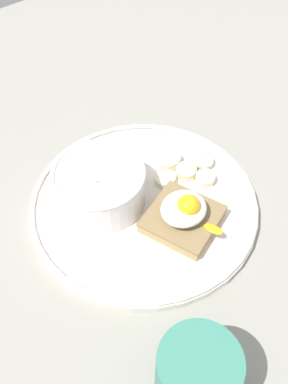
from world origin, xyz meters
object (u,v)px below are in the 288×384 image
Objects in this scene: banana_slice_left at (169,160)px; banana_slice_back at (201,160)px; banana_slice_front at (205,178)px; banana_slice_inner at (186,171)px; toast_slice at (182,219)px; poached_egg at (185,208)px; banana_slice_right at (165,180)px; oatmeal_bowl at (100,185)px; coffee_mug at (196,377)px.

banana_slice_left and banana_slice_back have the same top height.
banana_slice_front is 2.86cm from banana_slice_inner.
toast_slice is 1.34× the size of poached_egg.
poached_egg is at bearing -145.91° from banana_slice_back.
banana_slice_back is at bearing 55.16° from banana_slice_front.
banana_slice_right is (2.75, 6.36, -0.36)cm from toast_slice.
banana_slice_left is at bearing 57.44° from toast_slice.
banana_slice_inner is at bearing -17.91° from oatmeal_bowl.
poached_egg reaches higher than banana_slice_left.
oatmeal_bowl is 15.11cm from banana_slice_back.
banana_slice_front is at bearing 25.00° from poached_egg.
oatmeal_bowl is 25.26cm from coffee_mug.
coffee_mug is (-12.47, -14.69, 0.34)cm from poached_egg.
poached_egg is at bearing -155.00° from banana_slice_front.
banana_slice_left is 29.80cm from coffee_mug.
poached_egg is 2.10× the size of banana_slice_front.
banana_slice_back is 1.02× the size of banana_slice_right.
banana_slice_back is (1.94, 2.78, 0.04)cm from banana_slice_front.
poached_egg is (5.59, -9.61, 0.28)cm from oatmeal_bowl.
coffee_mug is (-19.46, -17.95, 2.83)cm from banana_slice_front.
banana_slice_inner is at bearing 112.76° from banana_slice_front.
oatmeal_bowl is 1.48× the size of poached_egg.
oatmeal_bowl is 11.35cm from banana_slice_left.
banana_slice_front is at bearing -26.77° from oatmeal_bowl.
banana_slice_back is (8.99, 5.88, -0.27)cm from toast_slice.
banana_slice_back is (8.93, 6.05, -2.45)cm from poached_egg.
banana_slice_front is at bearing -37.16° from banana_slice_right.
coffee_mug is at bearing -135.91° from banana_slice_back.
toast_slice is 10.38cm from banana_slice_left.
poached_egg is (0.05, -0.16, 2.18)cm from toast_slice.
poached_egg is 2.50× the size of banana_slice_inner.
banana_slice_front is (12.58, -6.35, -2.21)cm from oatmeal_bowl.
banana_slice_back is (3.40, -2.86, 0.01)cm from banana_slice_left.
banana_slice_back reaches higher than banana_slice_front.
oatmeal_bowl is 12.25cm from banana_slice_inner.
toast_slice is 2.93× the size of banana_slice_back.
toast_slice reaches higher than banana_slice_front.
banana_slice_right is 3.25cm from banana_slice_inner.
banana_slice_back is at bearing -4.35° from banana_slice_right.
banana_slice_back and banana_slice_inner have the same top height.
coffee_mug reaches higher than poached_egg.
banana_slice_right is 0.41× the size of coffee_mug.
banana_slice_left is (5.58, 8.74, -0.28)cm from toast_slice.
banana_slice_front is 5.40cm from banana_slice_right.
banana_slice_left is 1.37× the size of banana_slice_right.
banana_slice_front is 1.06× the size of banana_slice_right.
poached_egg reaches higher than toast_slice.
banana_slice_left is at bearing -3.63° from oatmeal_bowl.
oatmeal_bowl reaches higher than banana_slice_right.
banana_slice_inner is 0.36× the size of coffee_mug.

